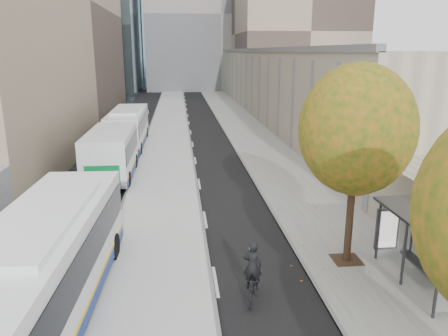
{
  "coord_description": "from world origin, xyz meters",
  "views": [
    {
      "loc": [
        -2.81,
        -2.03,
        8.02
      ],
      "look_at": [
        -0.68,
        18.38,
        2.5
      ],
      "focal_mm": 35.0,
      "sensor_mm": 36.0,
      "label": 1
    }
  ],
  "objects": [
    {
      "name": "bus_far",
      "position": [
        -7.17,
        31.56,
        1.69
      ],
      "size": [
        2.8,
        18.6,
        3.1
      ],
      "rotation": [
        0.0,
        0.0,
        -0.0
      ],
      "color": "white",
      "rests_on": "ground"
    },
    {
      "name": "tree_c",
      "position": [
        3.6,
        13.0,
        5.25
      ],
      "size": [
        4.2,
        4.2,
        7.28
      ],
      "color": "black",
      "rests_on": "sidewalk"
    },
    {
      "name": "cyclist",
      "position": [
        -0.55,
        10.65,
        0.79
      ],
      "size": [
        0.88,
        1.72,
        2.12
      ],
      "rotation": [
        0.0,
        0.0,
        -0.26
      ],
      "color": "black",
      "rests_on": "ground"
    },
    {
      "name": "building_tan",
      "position": [
        15.5,
        64.0,
        4.0
      ],
      "size": [
        18.0,
        92.0,
        8.0
      ],
      "primitive_type": "cube",
      "color": "gray",
      "rests_on": "ground"
    },
    {
      "name": "sidewalk",
      "position": [
        4.12,
        35.0,
        0.04
      ],
      "size": [
        4.75,
        150.0,
        0.08
      ],
      "primitive_type": "cube",
      "color": "gray",
      "rests_on": "ground"
    },
    {
      "name": "building_far_block",
      "position": [
        6.0,
        96.0,
        15.0
      ],
      "size": [
        30.0,
        18.0,
        30.0
      ],
      "primitive_type": "cube",
      "color": "#9E9891",
      "rests_on": "ground"
    },
    {
      "name": "distant_car",
      "position": [
        -7.67,
        56.33,
        0.63
      ],
      "size": [
        2.35,
        3.95,
        1.26
      ],
      "primitive_type": "imported",
      "rotation": [
        0.0,
        0.0,
        0.25
      ],
      "color": "silver",
      "rests_on": "ground"
    },
    {
      "name": "bus_platform",
      "position": [
        -3.88,
        35.0,
        0.07
      ],
      "size": [
        4.25,
        150.0,
        0.15
      ],
      "primitive_type": "cube",
      "color": "beige",
      "rests_on": "ground"
    },
    {
      "name": "bus_shelter",
      "position": [
        5.69,
        10.96,
        2.19
      ],
      "size": [
        1.9,
        4.4,
        2.53
      ],
      "color": "#383A3F",
      "rests_on": "sidewalk"
    }
  ]
}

